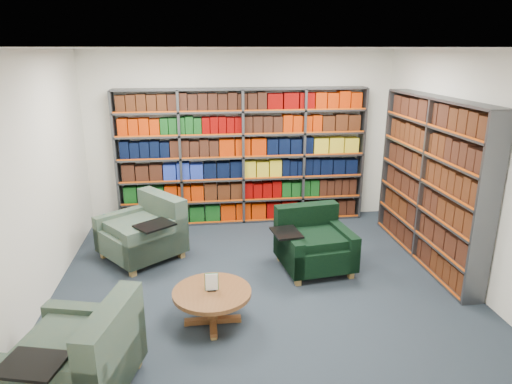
{
  "coord_description": "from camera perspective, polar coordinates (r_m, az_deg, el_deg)",
  "views": [
    {
      "loc": [
        -0.7,
        -4.9,
        2.79
      ],
      "look_at": [
        0.0,
        0.6,
        1.05
      ],
      "focal_mm": 32.0,
      "sensor_mm": 36.0,
      "label": 1
    }
  ],
  "objects": [
    {
      "name": "room_shell",
      "position": [
        5.14,
        0.84,
        1.74
      ],
      "size": [
        5.02,
        5.02,
        2.82
      ],
      "color": "#1E2931",
      "rests_on": "ground"
    },
    {
      "name": "bookshelf_back",
      "position": [
        7.47,
        -1.68,
        4.32
      ],
      "size": [
        4.0,
        0.28,
        2.2
      ],
      "color": "#47494F",
      "rests_on": "ground"
    },
    {
      "name": "bookshelf_right",
      "position": [
        6.51,
        20.92,
        1.18
      ],
      "size": [
        0.28,
        2.5,
        2.2
      ],
      "color": "#47494F",
      "rests_on": "ground"
    },
    {
      "name": "chair_teal_left",
      "position": [
        6.55,
        -13.47,
        -5.0
      ],
      "size": [
        1.31,
        1.32,
        0.85
      ],
      "color": "#0B2C38",
      "rests_on": "ground"
    },
    {
      "name": "chair_green_right",
      "position": [
        6.13,
        7.04,
        -6.47
      ],
      "size": [
        1.09,
        0.98,
        0.79
      ],
      "color": "black",
      "rests_on": "ground"
    },
    {
      "name": "chair_teal_front",
      "position": [
        4.27,
        -20.75,
        -18.97
      ],
      "size": [
        1.11,
        1.19,
        0.83
      ],
      "color": "#0B2C38",
      "rests_on": "ground"
    },
    {
      "name": "coffee_table",
      "position": [
        4.91,
        -5.51,
        -12.98
      ],
      "size": [
        0.83,
        0.83,
        0.58
      ],
      "color": "brown",
      "rests_on": "ground"
    }
  ]
}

